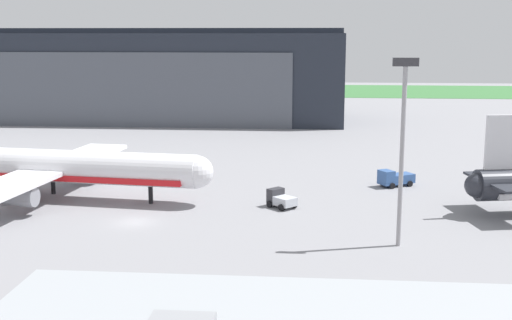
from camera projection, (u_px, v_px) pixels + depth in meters
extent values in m
plane|color=gray|center=(135.00, 222.00, 72.86)|extent=(440.00, 440.00, 0.00)
cube|color=#3A723B|center=(261.00, 90.00, 246.02)|extent=(440.00, 56.00, 0.08)
cube|color=#232833|center=(147.00, 77.00, 159.73)|extent=(94.26, 29.02, 20.77)
cube|color=#4C515B|center=(131.00, 90.00, 145.78)|extent=(71.64, 0.30, 16.62)
cube|color=#232833|center=(146.00, 31.00, 157.67)|extent=(94.26, 6.96, 1.20)
cylinder|color=silver|center=(54.00, 166.00, 82.62)|extent=(37.56, 8.29, 4.13)
sphere|color=silver|center=(197.00, 172.00, 79.01)|extent=(3.96, 3.96, 3.96)
cube|color=red|center=(55.00, 175.00, 82.83)|extent=(34.60, 7.99, 0.72)
cube|color=silver|center=(6.00, 187.00, 73.52)|extent=(7.86, 17.69, 0.56)
cube|color=silver|center=(84.00, 156.00, 92.20)|extent=(7.86, 17.69, 0.56)
cylinder|color=gray|center=(20.00, 197.00, 74.95)|extent=(4.15, 2.69, 2.27)
cylinder|color=gray|center=(85.00, 168.00, 90.99)|extent=(4.15, 2.69, 2.27)
cylinder|color=black|center=(151.00, 195.00, 80.75)|extent=(0.56, 0.56, 2.16)
cylinder|color=black|center=(36.00, 194.00, 81.41)|extent=(0.56, 0.56, 2.16)
cylinder|color=black|center=(53.00, 186.00, 85.58)|extent=(0.56, 0.56, 2.16)
sphere|color=#282B33|center=(477.00, 185.00, 74.47)|extent=(2.84, 2.84, 2.84)
cube|color=silver|center=(511.00, 142.00, 73.98)|extent=(5.91, 1.61, 6.18)
cube|color=#282B33|center=(512.00, 187.00, 72.05)|extent=(5.08, 5.83, 0.28)
cube|color=#282B33|center=(489.00, 177.00, 77.40)|extent=(5.08, 5.83, 0.28)
cube|color=#335693|center=(386.00, 177.00, 89.24)|extent=(2.39, 2.58, 1.94)
cube|color=#335693|center=(401.00, 178.00, 90.37)|extent=(4.00, 3.53, 1.24)
cylinder|color=black|center=(382.00, 183.00, 90.52)|extent=(0.82, 0.63, 0.80)
cylinder|color=black|center=(392.00, 186.00, 88.52)|extent=(0.82, 0.63, 0.80)
cylinder|color=black|center=(400.00, 181.00, 91.79)|extent=(0.82, 0.63, 0.80)
cylinder|color=black|center=(410.00, 184.00, 89.79)|extent=(0.82, 0.63, 0.80)
cube|color=#2D2D33|center=(276.00, 195.00, 79.58)|extent=(2.21, 2.22, 1.77)
cube|color=#B7BCC6|center=(285.00, 201.00, 78.36)|extent=(3.06, 3.06, 1.00)
cylinder|color=black|center=(283.00, 201.00, 80.34)|extent=(0.75, 0.75, 0.80)
cylinder|color=black|center=(269.00, 204.00, 78.95)|extent=(0.75, 0.75, 0.80)
cylinder|color=black|center=(294.00, 205.00, 78.80)|extent=(0.75, 0.75, 0.80)
cylinder|color=black|center=(281.00, 208.00, 77.41)|extent=(0.75, 0.75, 0.80)
cylinder|color=#99999E|center=(402.00, 158.00, 63.13)|extent=(0.44, 0.44, 17.52)
cube|color=#333338|center=(406.00, 62.00, 61.41)|extent=(2.40, 0.50, 0.80)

